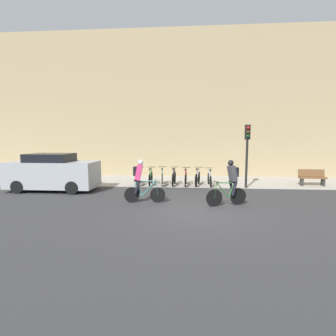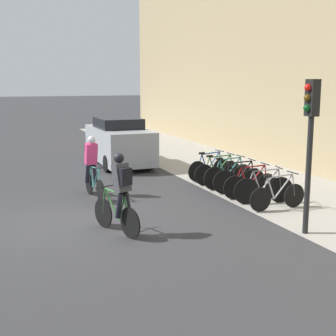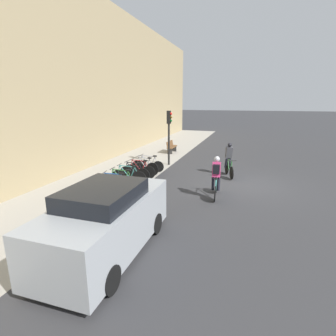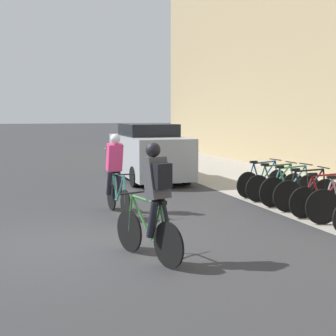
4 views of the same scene
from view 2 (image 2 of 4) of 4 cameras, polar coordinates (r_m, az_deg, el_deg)
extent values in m
plane|color=#333335|center=(11.20, -12.23, -6.59)|extent=(200.00, 200.00, 0.00)
cube|color=#A39E93|center=(13.89, 16.45, -3.44)|extent=(44.00, 4.50, 0.01)
cylinder|color=black|center=(12.88, -8.25, -2.79)|extent=(0.62, 0.09, 0.62)
cylinder|color=black|center=(13.85, -9.60, -1.89)|extent=(0.62, 0.09, 0.62)
cylinder|color=teal|center=(13.15, -8.77, -1.27)|extent=(0.58, 0.09, 0.62)
cylinder|color=teal|center=(13.51, -9.26, -1.03)|extent=(0.27, 0.06, 0.58)
cylinder|color=teal|center=(13.20, -8.95, 0.02)|extent=(0.78, 0.10, 0.07)
cylinder|color=teal|center=(13.66, -9.34, -2.09)|extent=(0.42, 0.07, 0.05)
cylinder|color=teal|center=(13.71, -9.52, -0.84)|extent=(0.22, 0.05, 0.56)
cylinder|color=teal|center=(12.85, -8.34, -1.49)|extent=(0.12, 0.05, 0.59)
cylinder|color=black|center=(12.83, -8.44, -0.02)|extent=(0.07, 0.46, 0.03)
cube|color=black|center=(13.56, -9.44, 0.39)|extent=(0.21, 0.10, 0.06)
cube|color=#DB3875|center=(13.41, -9.36, 1.71)|extent=(0.35, 0.35, 0.63)
sphere|color=silver|center=(13.28, -9.31, 3.42)|extent=(0.24, 0.24, 0.22)
cylinder|color=black|center=(13.53, -9.80, -0.70)|extent=(0.28, 0.13, 0.56)
cylinder|color=black|center=(13.59, -8.91, -0.62)|extent=(0.25, 0.13, 0.56)
cube|color=black|center=(13.54, -9.54, 2.00)|extent=(0.16, 0.27, 0.36)
cylinder|color=black|center=(10.67, -7.89, -5.44)|extent=(0.64, 0.26, 0.67)
cylinder|color=black|center=(9.87, -4.64, -6.70)|extent=(0.64, 0.26, 0.67)
cylinder|color=#2D6B33|center=(10.32, -6.88, -4.35)|extent=(0.54, 0.22, 0.62)
cylinder|color=#2D6B33|center=(10.02, -5.66, -4.86)|extent=(0.26, 0.12, 0.58)
cylinder|color=#2D6B33|center=(10.16, -6.56, -2.93)|extent=(0.72, 0.29, 0.07)
cylinder|color=#2D6B33|center=(10.03, -5.33, -6.48)|extent=(0.39, 0.17, 0.05)
cylinder|color=#2D6B33|center=(9.86, -4.98, -5.05)|extent=(0.21, 0.10, 0.56)
cylinder|color=#2D6B33|center=(10.56, -7.81, -3.97)|extent=(0.12, 0.07, 0.58)
cylinder|color=black|center=(10.45, -7.73, -2.27)|extent=(0.18, 0.44, 0.03)
cube|color=black|center=(9.86, -5.32, -3.18)|extent=(0.22, 0.14, 0.06)
cube|color=#3D3D42|center=(9.86, -5.69, -1.21)|extent=(0.41, 0.41, 0.63)
sphere|color=black|center=(9.85, -6.00, 1.20)|extent=(0.28, 0.28, 0.22)
cylinder|color=black|center=(10.02, -4.95, -4.39)|extent=(0.30, 0.20, 0.56)
cylinder|color=black|center=(9.89, -5.99, -4.60)|extent=(0.26, 0.18, 0.56)
cube|color=black|center=(9.74, -5.22, -1.05)|extent=(0.22, 0.29, 0.36)
cylinder|color=black|center=(15.94, 6.49, -0.07)|extent=(0.14, 0.68, 0.69)
cylinder|color=black|center=(15.38, 3.58, -0.41)|extent=(0.14, 0.68, 0.69)
cylinder|color=#1E478C|center=(15.70, 5.54, 0.82)|extent=(0.12, 0.54, 0.62)
cylinder|color=#1E478C|center=(15.49, 4.46, 0.66)|extent=(0.08, 0.26, 0.58)
cylinder|color=#1E478C|center=(15.59, 5.24, 1.82)|extent=(0.15, 0.72, 0.07)
cylinder|color=#1E478C|center=(15.49, 4.17, -0.37)|extent=(0.09, 0.39, 0.05)
cylinder|color=#1E478C|center=(15.38, 3.86, 0.63)|extent=(0.06, 0.21, 0.56)
cylinder|color=#1E478C|center=(15.87, 6.40, 0.94)|extent=(0.05, 0.12, 0.58)
cylinder|color=black|center=(15.79, 6.31, 2.11)|extent=(0.46, 0.10, 0.03)
cube|color=black|center=(15.38, 4.14, 1.81)|extent=(0.11, 0.21, 0.06)
cylinder|color=black|center=(15.34, 7.85, -0.54)|extent=(0.05, 0.68, 0.68)
cylinder|color=black|center=(14.85, 4.43, -0.84)|extent=(0.05, 0.68, 0.68)
cylinder|color=#2D6B33|center=(15.11, 6.73, 0.41)|extent=(0.05, 0.57, 0.62)
cylinder|color=#2D6B33|center=(14.93, 5.46, 0.25)|extent=(0.05, 0.26, 0.58)
cylinder|color=#2D6B33|center=(15.01, 6.38, 1.44)|extent=(0.06, 0.76, 0.07)
cylinder|color=#2D6B33|center=(14.94, 5.13, -0.81)|extent=(0.04, 0.41, 0.05)
cylinder|color=#2D6B33|center=(14.84, 4.76, 0.23)|extent=(0.04, 0.22, 0.56)
cylinder|color=#2D6B33|center=(15.26, 7.74, 0.52)|extent=(0.04, 0.12, 0.59)
cylinder|color=black|center=(15.19, 7.64, 1.73)|extent=(0.46, 0.04, 0.03)
cube|color=black|center=(14.83, 5.09, 1.45)|extent=(0.08, 0.20, 0.06)
cylinder|color=black|center=(14.80, 9.03, -0.89)|extent=(0.09, 0.72, 0.72)
cylinder|color=black|center=(14.24, 5.63, -1.26)|extent=(0.09, 0.72, 0.72)
cylinder|color=teal|center=(14.55, 7.93, 0.07)|extent=(0.09, 0.57, 0.62)
cylinder|color=teal|center=(14.35, 6.66, -0.11)|extent=(0.06, 0.27, 0.58)
cylinder|color=teal|center=(14.44, 7.58, 1.14)|extent=(0.10, 0.77, 0.07)
cylinder|color=teal|center=(14.35, 6.33, -1.22)|extent=(0.07, 0.41, 0.05)
cylinder|color=teal|center=(14.24, 5.97, -0.14)|extent=(0.05, 0.22, 0.56)
cylinder|color=teal|center=(14.72, 8.93, 0.20)|extent=(0.05, 0.12, 0.59)
cylinder|color=black|center=(14.64, 8.83, 1.46)|extent=(0.46, 0.07, 0.03)
cube|color=black|center=(14.23, 6.31, 1.13)|extent=(0.10, 0.21, 0.06)
cylinder|color=black|center=(14.17, 10.38, -1.45)|extent=(0.08, 0.71, 0.71)
cylinder|color=black|center=(13.76, 6.87, -1.71)|extent=(0.08, 0.71, 0.71)
cylinder|color=black|center=(13.97, 9.24, -0.41)|extent=(0.07, 0.53, 0.62)
cylinder|color=black|center=(13.82, 7.94, -0.56)|extent=(0.06, 0.25, 0.58)
cylinder|color=black|center=(13.87, 8.89, 0.72)|extent=(0.09, 0.71, 0.07)
cylinder|color=black|center=(13.84, 7.59, -1.69)|extent=(0.06, 0.38, 0.05)
cylinder|color=black|center=(13.74, 7.22, -0.57)|extent=(0.05, 0.20, 0.56)
cylinder|color=black|center=(14.10, 10.28, -0.31)|extent=(0.04, 0.11, 0.58)
cylinder|color=black|center=(14.02, 10.19, 1.01)|extent=(0.46, 0.06, 0.03)
cube|color=black|center=(13.72, 7.58, 0.75)|extent=(0.09, 0.20, 0.06)
cylinder|color=black|center=(13.67, 11.94, -2.03)|extent=(0.06, 0.67, 0.67)
cylinder|color=black|center=(13.17, 8.08, -2.38)|extent=(0.06, 0.67, 0.67)
cylinder|color=maroon|center=(13.43, 10.70, -0.98)|extent=(0.06, 0.57, 0.62)
cylinder|color=maroon|center=(13.25, 9.26, -1.15)|extent=(0.05, 0.27, 0.58)
cylinder|color=maroon|center=(13.32, 10.32, 0.18)|extent=(0.07, 0.77, 0.07)
cylinder|color=maroon|center=(13.27, 8.88, -2.34)|extent=(0.05, 0.42, 0.05)
cylinder|color=maroon|center=(13.15, 8.47, -1.18)|extent=(0.04, 0.22, 0.56)
cylinder|color=maroon|center=(13.59, 11.84, -0.85)|extent=(0.04, 0.12, 0.59)
cylinder|color=black|center=(13.51, 11.74, 0.51)|extent=(0.46, 0.05, 0.03)
cube|color=black|center=(13.14, 8.87, 0.19)|extent=(0.09, 0.20, 0.06)
cylinder|color=black|center=(13.06, 13.55, -2.59)|extent=(0.17, 0.71, 0.71)
cylinder|color=black|center=(12.69, 9.53, -2.82)|extent=(0.17, 0.71, 0.71)
cylinder|color=#99999E|center=(12.87, 12.26, -1.45)|extent=(0.14, 0.54, 0.62)
cylinder|color=#99999E|center=(12.73, 10.76, -1.59)|extent=(0.09, 0.26, 0.58)
cylinder|color=#99999E|center=(12.77, 11.86, -0.23)|extent=(0.17, 0.72, 0.07)
cylinder|color=#99999E|center=(12.76, 10.35, -2.81)|extent=(0.10, 0.39, 0.05)
cylinder|color=#99999E|center=(12.66, 9.94, -1.59)|extent=(0.07, 0.21, 0.56)
cylinder|color=#99999E|center=(12.98, 13.45, -1.36)|extent=(0.06, 0.12, 0.58)
cylinder|color=black|center=(12.90, 13.36, 0.07)|extent=(0.46, 0.11, 0.03)
cube|color=black|center=(12.63, 10.35, -0.17)|extent=(0.12, 0.21, 0.06)
cylinder|color=black|center=(12.66, 15.12, -3.27)|extent=(0.06, 0.63, 0.63)
cylinder|color=black|center=(12.04, 11.21, -3.80)|extent=(0.06, 0.63, 0.63)
cylinder|color=#99999E|center=(12.38, 13.89, -2.18)|extent=(0.06, 0.58, 0.62)
cylinder|color=#99999E|center=(12.16, 12.43, -2.42)|extent=(0.05, 0.27, 0.58)
cylinder|color=#99999E|center=(12.26, 13.52, -0.94)|extent=(0.07, 0.78, 0.07)
cylinder|color=#99999E|center=(12.17, 12.02, -3.73)|extent=(0.05, 0.42, 0.05)
cylinder|color=#99999E|center=(12.03, 11.62, -2.48)|extent=(0.04, 0.22, 0.56)
cylinder|color=#99999E|center=(12.57, 15.03, -2.00)|extent=(0.04, 0.12, 0.59)
cylinder|color=black|center=(12.48, 14.95, -0.54)|extent=(0.46, 0.05, 0.03)
cube|color=black|center=(12.02, 12.05, -0.97)|extent=(0.09, 0.20, 0.06)
cylinder|color=black|center=(10.30, 16.82, 1.12)|extent=(0.12, 0.12, 3.30)
cube|color=black|center=(10.18, 17.20, 8.18)|extent=(0.26, 0.20, 0.76)
sphere|color=red|center=(10.10, 16.70, 9.38)|extent=(0.15, 0.15, 0.15)
sphere|color=#4C380A|center=(10.10, 16.63, 8.20)|extent=(0.15, 0.15, 0.15)
sphere|color=#0C4719|center=(10.11, 16.57, 7.01)|extent=(0.15, 0.15, 0.15)
cube|color=#9EA3A8|center=(18.53, -5.98, 2.89)|extent=(4.30, 1.78, 1.27)
cube|color=black|center=(18.54, -6.12, 5.48)|extent=(2.06, 1.57, 0.40)
cylinder|color=black|center=(17.12, -7.39, 0.52)|extent=(0.62, 0.20, 0.62)
cylinder|color=black|center=(17.58, -2.21, 0.86)|extent=(0.62, 0.20, 0.62)
cylinder|color=black|center=(19.69, -9.29, 1.77)|extent=(0.62, 0.20, 0.62)
cylinder|color=black|center=(20.09, -4.72, 2.04)|extent=(0.62, 0.20, 0.62)
camera|label=1|loc=(13.33, -55.89, 3.00)|focal=28.00mm
camera|label=3|loc=(23.14, -18.08, 11.52)|focal=28.00mm
camera|label=4|loc=(3.18, -8.01, -9.08)|focal=50.00mm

